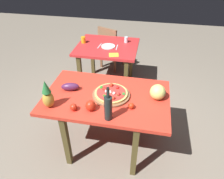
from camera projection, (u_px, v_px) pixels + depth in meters
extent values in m
plane|color=gray|center=(107.00, 142.00, 2.71)|extent=(10.00, 10.00, 0.00)
cube|color=brown|center=(66.00, 142.00, 2.26)|extent=(0.06, 0.06, 0.73)
cube|color=brown|center=(135.00, 153.00, 2.14)|extent=(0.06, 0.06, 0.73)
cube|color=brown|center=(86.00, 99.00, 2.85)|extent=(0.06, 0.06, 0.73)
cube|color=brown|center=(141.00, 106.00, 2.73)|extent=(0.06, 0.06, 0.73)
cube|color=red|center=(107.00, 97.00, 2.27)|extent=(1.35, 0.85, 0.04)
cube|color=brown|center=(80.00, 77.00, 3.32)|extent=(0.06, 0.06, 0.73)
cube|color=brown|center=(126.00, 82.00, 3.20)|extent=(0.06, 0.06, 0.73)
cube|color=brown|center=(93.00, 56.00, 3.90)|extent=(0.06, 0.06, 0.73)
cube|color=brown|center=(131.00, 60.00, 3.78)|extent=(0.06, 0.06, 0.73)
cube|color=red|center=(107.00, 47.00, 3.33)|extent=(0.97, 0.83, 0.04)
cube|color=brown|center=(124.00, 56.00, 4.26)|extent=(0.04, 0.04, 0.41)
cube|color=brown|center=(110.00, 52.00, 4.41)|extent=(0.04, 0.04, 0.41)
cube|color=brown|center=(115.00, 62.00, 4.04)|extent=(0.04, 0.04, 0.41)
cube|color=brown|center=(101.00, 58.00, 4.18)|extent=(0.04, 0.04, 0.41)
cube|color=brown|center=(113.00, 47.00, 4.09)|extent=(0.52, 0.52, 0.04)
cube|color=#856042|center=(107.00, 39.00, 3.84)|extent=(0.38, 0.19, 0.40)
cylinder|color=brown|center=(111.00, 95.00, 2.25)|extent=(0.41, 0.41, 0.02)
cylinder|color=#DDB560|center=(111.00, 93.00, 2.23)|extent=(0.36, 0.36, 0.02)
cylinder|color=red|center=(111.00, 92.00, 2.22)|extent=(0.31, 0.31, 0.00)
sphere|color=red|center=(104.00, 89.00, 2.26)|extent=(0.04, 0.04, 0.04)
sphere|color=red|center=(111.00, 85.00, 2.31)|extent=(0.04, 0.04, 0.04)
sphere|color=red|center=(106.00, 90.00, 2.24)|extent=(0.04, 0.04, 0.04)
sphere|color=red|center=(118.00, 94.00, 2.18)|extent=(0.04, 0.04, 0.04)
sphere|color=red|center=(117.00, 88.00, 2.27)|extent=(0.04, 0.04, 0.04)
sphere|color=red|center=(113.00, 98.00, 2.13)|extent=(0.04, 0.04, 0.04)
cube|color=#307633|center=(118.00, 95.00, 2.18)|extent=(0.04, 0.05, 0.00)
cube|color=#37762F|center=(124.00, 94.00, 2.19)|extent=(0.04, 0.05, 0.00)
cube|color=#298525|center=(101.00, 87.00, 2.29)|extent=(0.04, 0.05, 0.00)
cube|color=#2D7421|center=(105.00, 96.00, 2.17)|extent=(0.05, 0.05, 0.00)
sphere|color=white|center=(106.00, 91.00, 2.22)|extent=(0.03, 0.03, 0.03)
sphere|color=white|center=(108.00, 88.00, 2.27)|extent=(0.03, 0.03, 0.03)
sphere|color=white|center=(110.00, 92.00, 2.21)|extent=(0.03, 0.03, 0.03)
sphere|color=white|center=(110.00, 91.00, 2.22)|extent=(0.03, 0.03, 0.03)
sphere|color=white|center=(114.00, 93.00, 2.19)|extent=(0.03, 0.03, 0.03)
cylinder|color=black|center=(108.00, 108.00, 1.90)|extent=(0.08, 0.08, 0.25)
cylinder|color=black|center=(108.00, 93.00, 1.80)|extent=(0.03, 0.03, 0.09)
cylinder|color=black|center=(108.00, 88.00, 1.77)|extent=(0.03, 0.03, 0.02)
ellipsoid|color=#B99235|center=(48.00, 99.00, 2.06)|extent=(0.11, 0.11, 0.18)
cone|color=#287136|center=(45.00, 87.00, 1.97)|extent=(0.09, 0.09, 0.13)
sphere|color=#DADD73|center=(158.00, 92.00, 2.17)|extent=(0.17, 0.17, 0.17)
ellipsoid|color=red|center=(91.00, 106.00, 2.04)|extent=(0.10, 0.10, 0.11)
ellipsoid|color=#502249|center=(70.00, 87.00, 2.32)|extent=(0.22, 0.13, 0.09)
sphere|color=red|center=(131.00, 106.00, 2.07)|extent=(0.06, 0.06, 0.06)
sphere|color=red|center=(73.00, 107.00, 2.05)|extent=(0.07, 0.07, 0.07)
cylinder|color=#F5A81B|center=(83.00, 40.00, 3.38)|extent=(0.07, 0.07, 0.10)
cylinder|color=silver|center=(126.00, 40.00, 3.39)|extent=(0.06, 0.06, 0.09)
cylinder|color=white|center=(108.00, 46.00, 3.27)|extent=(0.22, 0.22, 0.02)
cube|color=silver|center=(100.00, 46.00, 3.30)|extent=(0.03, 0.18, 0.01)
cube|color=silver|center=(117.00, 47.00, 3.26)|extent=(0.02, 0.18, 0.01)
cube|color=yellow|center=(114.00, 55.00, 3.04)|extent=(0.16, 0.15, 0.01)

